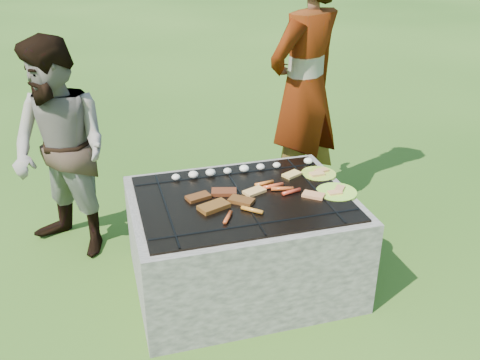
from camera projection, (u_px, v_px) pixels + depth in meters
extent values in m
plane|color=#214812|center=(242.00, 282.00, 3.40)|extent=(60.00, 60.00, 0.00)
cube|color=gray|center=(225.00, 211.00, 3.62)|extent=(1.30, 0.18, 0.60)
cube|color=#A9A196|center=(263.00, 281.00, 2.92)|extent=(1.30, 0.18, 0.60)
cube|color=#9C938A|center=(151.00, 256.00, 3.13)|extent=(0.18, 0.64, 0.60)
cube|color=#A9A096|center=(326.00, 229.00, 3.41)|extent=(0.18, 0.64, 0.60)
cube|color=black|center=(242.00, 250.00, 3.30)|extent=(0.94, 0.64, 0.48)
sphere|color=#FF5914|center=(242.00, 219.00, 3.20)|extent=(0.10, 0.10, 0.10)
cube|color=black|center=(242.00, 198.00, 3.13)|extent=(1.20, 0.90, 0.01)
cylinder|color=black|center=(166.00, 207.00, 3.02)|extent=(0.01, 0.88, 0.01)
cylinder|color=black|center=(242.00, 197.00, 3.13)|extent=(0.01, 0.88, 0.01)
cylinder|color=black|center=(313.00, 188.00, 3.24)|extent=(0.01, 0.88, 0.01)
cylinder|color=black|center=(259.00, 224.00, 2.86)|extent=(1.18, 0.01, 0.01)
cylinder|color=black|center=(228.00, 175.00, 3.41)|extent=(1.18, 0.01, 0.01)
ellipsoid|color=white|center=(176.00, 177.00, 3.33)|extent=(0.05, 0.05, 0.04)
ellipsoid|color=#F2E1CD|center=(193.00, 174.00, 3.36)|extent=(0.06, 0.06, 0.04)
ellipsoid|color=beige|center=(211.00, 172.00, 3.39)|extent=(0.06, 0.06, 0.04)
ellipsoid|color=beige|center=(228.00, 171.00, 3.41)|extent=(0.05, 0.05, 0.04)
ellipsoid|color=white|center=(244.00, 168.00, 3.44)|extent=(0.06, 0.06, 0.04)
ellipsoid|color=silver|center=(261.00, 167.00, 3.47)|extent=(0.05, 0.05, 0.04)
ellipsoid|color=#EFE4CA|center=(277.00, 165.00, 3.50)|extent=(0.05, 0.05, 0.04)
ellipsoid|color=white|center=(308.00, 161.00, 3.55)|extent=(0.06, 0.06, 0.04)
cube|color=brown|center=(198.00, 197.00, 3.11)|extent=(0.15, 0.11, 0.02)
cube|color=maroon|center=(224.00, 192.00, 3.17)|extent=(0.16, 0.12, 0.02)
cube|color=#9D5E1C|center=(214.00, 206.00, 3.00)|extent=(0.19, 0.15, 0.03)
cube|color=brown|center=(241.00, 200.00, 3.07)|extent=(0.16, 0.15, 0.02)
cylinder|color=orange|center=(264.00, 183.00, 3.27)|extent=(0.13, 0.04, 0.02)
cylinder|color=#F55228|center=(273.00, 186.00, 3.24)|extent=(0.14, 0.04, 0.02)
cylinder|color=#BF481F|center=(282.00, 189.00, 3.20)|extent=(0.14, 0.06, 0.02)
cylinder|color=#C23E1F|center=(291.00, 192.00, 3.17)|extent=(0.13, 0.05, 0.02)
cylinder|color=orange|center=(252.00, 210.00, 2.97)|extent=(0.11, 0.11, 0.02)
cylinder|color=#C64420|center=(228.00, 217.00, 2.90)|extent=(0.08, 0.12, 0.02)
cube|color=tan|center=(254.00, 191.00, 3.18)|extent=(0.15, 0.12, 0.02)
cube|color=tan|center=(313.00, 195.00, 3.14)|extent=(0.14, 0.13, 0.02)
cube|color=tan|center=(292.00, 174.00, 3.39)|extent=(0.14, 0.11, 0.02)
cylinder|color=yellow|center=(318.00, 174.00, 3.42)|extent=(0.29, 0.29, 0.01)
cube|color=#F4BF7D|center=(317.00, 174.00, 3.40)|extent=(0.09, 0.06, 0.01)
cube|color=tan|center=(322.00, 170.00, 3.44)|extent=(0.09, 0.07, 0.01)
cylinder|color=#D7FF3C|center=(336.00, 192.00, 3.19)|extent=(0.28, 0.28, 0.02)
cube|color=#E9AF77|center=(335.00, 192.00, 3.17)|extent=(0.08, 0.05, 0.01)
cube|color=tan|center=(340.00, 188.00, 3.21)|extent=(0.09, 0.09, 0.01)
imported|color=gray|center=(304.00, 89.00, 3.93)|extent=(0.83, 0.74, 1.90)
imported|color=gray|center=(61.00, 152.00, 3.43)|extent=(0.89, 0.90, 1.47)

